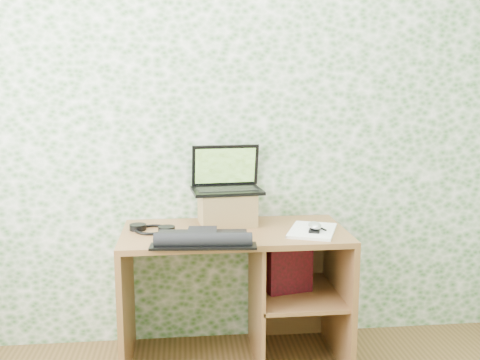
{
  "coord_description": "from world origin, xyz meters",
  "views": [
    {
      "loc": [
        -0.26,
        -1.32,
        1.51
      ],
      "look_at": [
        0.02,
        1.39,
        1.03
      ],
      "focal_mm": 40.0,
      "sensor_mm": 36.0,
      "label": 1
    }
  ],
  "objects": [
    {
      "name": "wall_back",
      "position": [
        0.0,
        1.75,
        1.3
      ],
      "size": [
        3.5,
        0.0,
        3.5
      ],
      "primitive_type": "plane",
      "rotation": [
        1.57,
        0.0,
        0.0
      ],
      "color": "white",
      "rests_on": "ground"
    },
    {
      "name": "desk",
      "position": [
        0.08,
        1.47,
        0.48
      ],
      "size": [
        1.2,
        0.6,
        0.75
      ],
      "color": "brown",
      "rests_on": "floor"
    },
    {
      "name": "riser",
      "position": [
        -0.03,
        1.58,
        0.84
      ],
      "size": [
        0.32,
        0.28,
        0.18
      ],
      "primitive_type": "cube",
      "rotation": [
        0.0,
        0.0,
        0.09
      ],
      "color": "olive",
      "rests_on": "desk"
    },
    {
      "name": "laptop",
      "position": [
        -0.03,
        1.63,
        0.99
      ],
      "size": [
        0.41,
        0.3,
        0.26
      ],
      "rotation": [
        0.0,
        0.0,
        0.09
      ],
      "color": "black",
      "rests_on": "riser"
    },
    {
      "name": "keyboard",
      "position": [
        -0.18,
        1.22,
        0.77
      ],
      "size": [
        0.52,
        0.29,
        0.07
      ],
      "rotation": [
        0.0,
        0.0,
        -0.08
      ],
      "color": "black",
      "rests_on": "desk"
    },
    {
      "name": "headphones",
      "position": [
        -0.44,
        1.47,
        0.76
      ],
      "size": [
        0.25,
        0.24,
        0.03
      ],
      "rotation": [
        0.0,
        0.0,
        -0.38
      ],
      "color": "black",
      "rests_on": "desk"
    },
    {
      "name": "notepad",
      "position": [
        0.41,
        1.37,
        0.76
      ],
      "size": [
        0.33,
        0.38,
        0.02
      ],
      "primitive_type": "cube",
      "rotation": [
        0.0,
        0.0,
        -0.38
      ],
      "color": "white",
      "rests_on": "desk"
    },
    {
      "name": "mouse",
      "position": [
        0.41,
        1.33,
        0.78
      ],
      "size": [
        0.1,
        0.12,
        0.04
      ],
      "primitive_type": "ellipsoid",
      "rotation": [
        0.0,
        0.0,
        -0.32
      ],
      "color": "silver",
      "rests_on": "notepad"
    },
    {
      "name": "pen",
      "position": [
        0.45,
        1.4,
        0.77
      ],
      "size": [
        0.06,
        0.16,
        0.01
      ],
      "primitive_type": "cylinder",
      "rotation": [
        1.57,
        0.0,
        0.32
      ],
      "color": "black",
      "rests_on": "notepad"
    },
    {
      "name": "red_box",
      "position": [
        0.3,
        1.44,
        0.54
      ],
      "size": [
        0.26,
        0.13,
        0.3
      ],
      "primitive_type": "cube",
      "rotation": [
        0.0,
        0.0,
        0.22
      ],
      "color": "maroon",
      "rests_on": "desk"
    }
  ]
}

